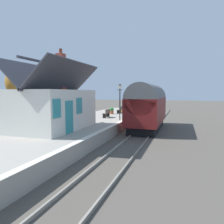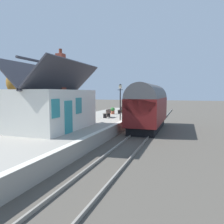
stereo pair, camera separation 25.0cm
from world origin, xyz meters
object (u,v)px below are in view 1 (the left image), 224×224
Objects in this scene: bench_mid_platform at (107,113)px; train at (148,106)px; bench_platform_end at (124,108)px; tree_distant at (23,83)px; planter_bench_left at (123,113)px; station_building at (54,107)px; bench_near_building at (120,110)px; planter_edge_near at (112,111)px; planter_corner_building at (123,108)px; planter_by_door at (130,109)px; lamp_post_platform at (120,95)px.

train is at bearing -97.71° from bench_mid_platform.
bench_platform_end is 13.22m from tree_distant.
station_building is at bearing 164.24° from planter_bench_left.
train is 6.93m from bench_near_building.
planter_bench_left is 2.95m from planter_edge_near.
planter_corner_building is 1.53m from planter_by_door.
planter_bench_left is at bearing -164.76° from planter_corner_building.
planter_bench_left is 7.25m from planter_corner_building.
planter_by_door is (6.13, 0.66, -0.10)m from planter_bench_left.
lamp_post_platform is at bearing -26.92° from station_building.
train is at bearing -141.54° from bench_near_building.
planter_corner_building is (3.71, 0.62, -0.06)m from bench_near_building.
tree_distant reaches higher than planter_edge_near.
planter_edge_near is at bearing -2.87° from station_building.
station_building is at bearing 141.89° from train.
bench_platform_end is 6.06m from planter_bench_left.
bench_mid_platform is at bearing -73.80° from tree_distant.
lamp_post_platform is at bearing 111.69° from train.
bench_mid_platform reaches higher than planter_corner_building.
planter_bench_left reaches higher than planter_edge_near.
lamp_post_platform is (-10.08, -2.42, 2.01)m from planter_corner_building.
bench_platform_end reaches higher than planter_edge_near.
bench_near_building is 3.53m from planter_bench_left.
station_building is 4.86× the size of bench_near_building.
bench_mid_platform is 9.33m from tree_distant.
planter_edge_near is at bearing 178.46° from planter_corner_building.
train is 9.08m from station_building.
planter_by_door is at bearing 6.13° from planter_bench_left.
planter_by_door is at bearing -5.28° from bench_mid_platform.
bench_mid_platform and bench_near_building have the same top height.
bench_near_building is (12.52, -1.32, -1.09)m from station_building.
planter_edge_near is at bearing 43.79° from planter_bench_left.
planter_bench_left is (-3.28, -1.29, -0.06)m from bench_near_building.
train is 10.24× the size of planter_bench_left.
planter_corner_building is at bearing 3.64° from bench_mid_platform.
planter_bench_left is at bearing -158.61° from bench_near_building.
planter_bench_left is at bearing 9.51° from lamp_post_platform.
bench_near_building is at bearing 167.54° from planter_by_door.
planter_edge_near is (-4.87, 0.13, 0.02)m from planter_corner_building.
station_building reaches higher than planter_by_door.
planter_bench_left is 1.13× the size of planter_by_door.
bench_near_building is at bearing -6.02° from station_building.
tree_distant is (-3.97, 9.81, 3.17)m from planter_bench_left.
station_building is 6.96m from lamp_post_platform.
planter_by_door is at bearing -12.46° from bench_near_building.
planter_by_door is 14.01m from tree_distant.
planter_edge_near is (11.37, -0.57, -1.14)m from station_building.
planter_edge_near is at bearing 147.02° from bench_near_building.
tree_distant reaches higher than train.
planter_by_door is (8.23, 3.65, -1.01)m from train.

